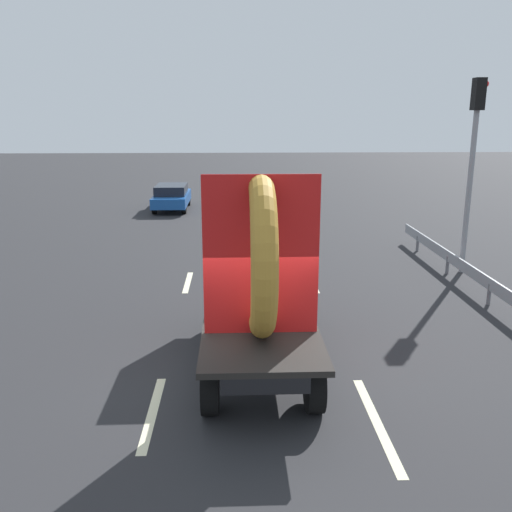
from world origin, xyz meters
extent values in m
plane|color=#28282B|center=(0.00, 0.00, 0.00)|extent=(120.00, 120.00, 0.00)
cylinder|color=black|center=(-0.72, 2.36, 0.49)|extent=(0.28, 0.98, 0.98)
cylinder|color=black|center=(0.98, 2.36, 0.49)|extent=(0.28, 0.98, 0.98)
cylinder|color=black|center=(-0.72, -0.91, 0.49)|extent=(0.28, 0.98, 0.98)
cylinder|color=black|center=(0.98, -0.91, 0.49)|extent=(0.28, 0.98, 0.98)
cube|color=black|center=(0.13, 0.71, 0.96)|extent=(1.30, 5.23, 0.25)
cube|color=maroon|center=(0.13, 2.36, 1.76)|extent=(2.00, 1.94, 1.35)
cube|color=black|center=(0.13, 2.31, 2.06)|extent=(2.02, 1.84, 0.44)
cube|color=black|center=(0.13, -0.26, 1.13)|extent=(2.00, 3.30, 0.10)
cube|color=black|center=(0.13, 1.34, 1.73)|extent=(1.80, 0.08, 1.10)
torus|color=#B7842D|center=(0.13, -0.41, 2.51)|extent=(0.41, 2.66, 2.66)
cube|color=red|center=(0.13, -0.41, 2.51)|extent=(1.90, 0.03, 2.66)
cylinder|color=black|center=(-4.20, 20.08, 0.30)|extent=(0.20, 0.59, 0.59)
cylinder|color=black|center=(-2.76, 20.08, 0.30)|extent=(0.20, 0.59, 0.59)
cylinder|color=black|center=(-4.20, 17.59, 0.30)|extent=(0.20, 0.59, 0.59)
cylinder|color=black|center=(-2.76, 17.59, 0.30)|extent=(0.20, 0.59, 0.59)
cube|color=#194C99|center=(-3.48, 18.84, 0.55)|extent=(1.67, 3.89, 0.51)
cube|color=black|center=(-3.48, 18.74, 1.04)|extent=(1.50, 2.18, 0.46)
cylinder|color=gray|center=(6.73, 7.06, 2.42)|extent=(0.16, 0.16, 4.85)
cube|color=black|center=(6.73, 7.06, 5.30)|extent=(0.30, 0.36, 0.90)
sphere|color=red|center=(6.90, 7.06, 5.58)|extent=(0.20, 0.20, 0.20)
cube|color=gray|center=(6.20, 5.47, 0.55)|extent=(0.06, 11.31, 0.32)
cylinder|color=slate|center=(6.20, 4.06, 0.28)|extent=(0.10, 0.10, 0.55)
cylinder|color=slate|center=(6.20, 6.88, 0.28)|extent=(0.10, 0.10, 0.55)
cylinder|color=slate|center=(6.20, 9.71, 0.28)|extent=(0.10, 0.10, 0.55)
cube|color=beige|center=(-1.67, -0.91, 0.00)|extent=(0.16, 2.37, 0.01)
cube|color=beige|center=(-1.67, 6.27, 0.00)|extent=(0.16, 2.03, 0.01)
cube|color=beige|center=(1.94, -1.35, 0.00)|extent=(0.16, 2.85, 0.01)
cube|color=beige|center=(1.94, 6.44, 0.00)|extent=(0.16, 2.62, 0.01)
camera|label=1|loc=(-0.29, -9.06, 4.78)|focal=38.57mm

